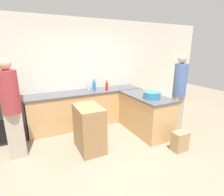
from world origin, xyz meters
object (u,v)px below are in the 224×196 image
object	(u,v)px
person_by_range	(11,106)
paper_bag	(180,141)
mixing_bowl	(152,95)
water_bottle_blue	(95,87)
vinegar_bottle_clear	(89,87)
person_at_peninsula	(179,90)
range_oven	(10,119)
island_table	(89,128)
hot_sauce_bottle	(107,86)
dish_soap_bottle	(94,85)

from	to	relation	value
person_by_range	paper_bag	bearing A→B (deg)	-22.93
mixing_bowl	person_by_range	distance (m)	2.73
mixing_bowl	water_bottle_blue	bearing A→B (deg)	125.95
vinegar_bottle_clear	person_at_peninsula	xyz separation A→B (m)	(1.76, -1.40, 0.02)
range_oven	water_bottle_blue	bearing A→B (deg)	-2.74
water_bottle_blue	paper_bag	bearing A→B (deg)	-62.28
island_table	person_at_peninsula	xyz separation A→B (m)	(2.21, -0.12, 0.56)
mixing_bowl	paper_bag	xyz separation A→B (m)	(0.15, -0.75, -0.78)
person_by_range	range_oven	bearing A→B (deg)	99.25
hot_sauce_bottle	person_by_range	world-z (taller)	person_by_range
dish_soap_bottle	person_at_peninsula	world-z (taller)	person_at_peninsula
range_oven	person_by_range	bearing A→B (deg)	-80.75
range_oven	island_table	bearing A→B (deg)	-40.15
dish_soap_bottle	paper_bag	bearing A→B (deg)	-66.34
hot_sauce_bottle	paper_bag	distance (m)	2.15
person_at_peninsula	person_by_range	bearing A→B (deg)	172.17
range_oven	paper_bag	size ratio (longest dim) A/B	2.34
water_bottle_blue	person_by_range	size ratio (longest dim) A/B	0.14
range_oven	vinegar_bottle_clear	xyz separation A→B (m)	(1.86, 0.08, 0.53)
island_table	mixing_bowl	size ratio (longest dim) A/B	2.45
mixing_bowl	vinegar_bottle_clear	xyz separation A→B (m)	(-0.97, 1.38, 0.01)
range_oven	island_table	distance (m)	1.85
vinegar_bottle_clear	hot_sauce_bottle	distance (m)	0.48
range_oven	water_bottle_blue	world-z (taller)	water_bottle_blue
vinegar_bottle_clear	range_oven	bearing A→B (deg)	-177.46
water_bottle_blue	hot_sauce_bottle	distance (m)	0.32
mixing_bowl	person_at_peninsula	size ratio (longest dim) A/B	0.20
vinegar_bottle_clear	person_at_peninsula	size ratio (longest dim) A/B	0.12
water_bottle_blue	paper_bag	size ratio (longest dim) A/B	0.66
mixing_bowl	person_at_peninsula	xyz separation A→B (m)	(0.79, -0.02, 0.03)
water_bottle_blue	dish_soap_bottle	size ratio (longest dim) A/B	0.96
island_table	water_bottle_blue	bearing A→B (deg)	63.34
vinegar_bottle_clear	water_bottle_blue	xyz separation A→B (m)	(0.10, -0.18, 0.02)
hot_sauce_bottle	dish_soap_bottle	world-z (taller)	dish_soap_bottle
range_oven	mixing_bowl	bearing A→B (deg)	-24.55
mixing_bowl	hot_sauce_bottle	xyz separation A→B (m)	(-0.56, 1.11, 0.03)
person_at_peninsula	vinegar_bottle_clear	bearing A→B (deg)	141.53
mixing_bowl	dish_soap_bottle	bearing A→B (deg)	119.28
island_table	hot_sauce_bottle	distance (m)	1.44
person_by_range	hot_sauce_bottle	bearing A→B (deg)	17.02
water_bottle_blue	person_by_range	world-z (taller)	person_by_range
vinegar_bottle_clear	person_at_peninsula	world-z (taller)	person_at_peninsula
island_table	person_at_peninsula	distance (m)	2.28
hot_sauce_bottle	vinegar_bottle_clear	bearing A→B (deg)	146.62
water_bottle_blue	dish_soap_bottle	world-z (taller)	dish_soap_bottle
person_at_peninsula	mixing_bowl	bearing A→B (deg)	178.48
island_table	vinegar_bottle_clear	world-z (taller)	vinegar_bottle_clear
water_bottle_blue	island_table	bearing A→B (deg)	-116.66
mixing_bowl	water_bottle_blue	world-z (taller)	water_bottle_blue
vinegar_bottle_clear	hot_sauce_bottle	bearing A→B (deg)	-33.38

